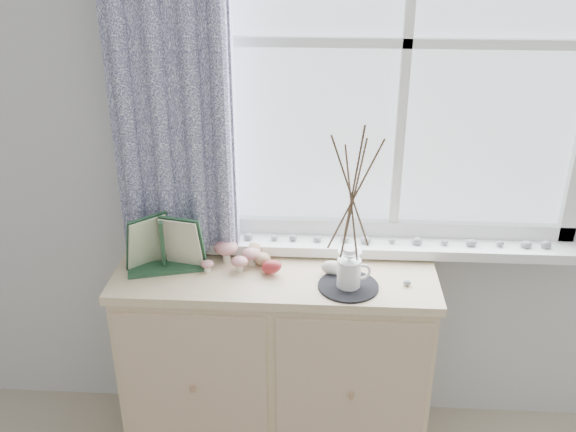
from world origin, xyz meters
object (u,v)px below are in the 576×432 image
at_px(sideboard, 276,362).
at_px(twig_pitcher, 353,193).
at_px(toadstool_cluster, 233,253).
at_px(botanical_book, 162,246).

bearing_deg(sideboard, twig_pitcher, -20.38).
bearing_deg(twig_pitcher, sideboard, 144.30).
bearing_deg(sideboard, toadstool_cluster, 167.74).
xyz_separation_m(toadstool_cluster, twig_pitcher, (0.43, -0.14, 0.32)).
bearing_deg(botanical_book, twig_pitcher, -20.56).
bearing_deg(botanical_book, toadstool_cluster, 1.58).
height_order(sideboard, twig_pitcher, twig_pitcher).
distance_m(botanical_book, toadstool_cluster, 0.27).
distance_m(toadstool_cluster, twig_pitcher, 0.55).
distance_m(sideboard, toadstool_cluster, 0.50).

